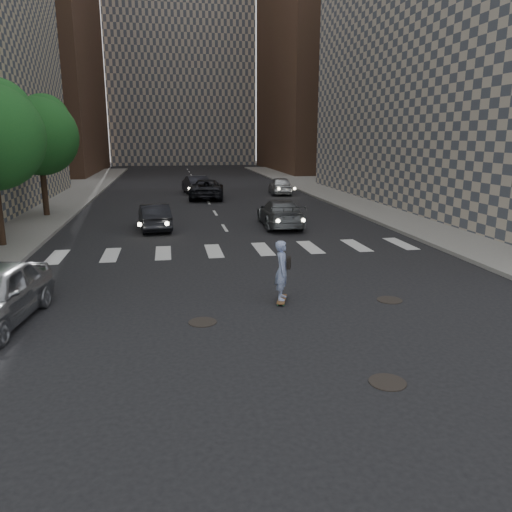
{
  "coord_description": "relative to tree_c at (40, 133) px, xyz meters",
  "views": [
    {
      "loc": [
        -2.7,
        -10.46,
        4.51
      ],
      "look_at": [
        -0.41,
        2.58,
        1.3
      ],
      "focal_mm": 35.0,
      "sensor_mm": 36.0,
      "label": 1
    }
  ],
  "objects": [
    {
      "name": "ground",
      "position": [
        9.45,
        -19.14,
        -4.65
      ],
      "size": [
        160.0,
        160.0,
        0.0
      ],
      "primitive_type": "plane",
      "color": "black",
      "rests_on": "ground"
    },
    {
      "name": "sidewalk_right",
      "position": [
        23.95,
        0.86,
        -4.57
      ],
      "size": [
        13.0,
        80.0,
        0.15
      ],
      "primitive_type": "cube",
      "color": "gray",
      "rests_on": "ground"
    },
    {
      "name": "tower_right",
      "position": [
        29.45,
        35.86,
        13.35
      ],
      "size": [
        18.0,
        24.0,
        36.0
      ],
      "primitive_type": "cube",
      "color": "brown",
      "rests_on": "ground"
    },
    {
      "name": "tower_center",
      "position": [
        9.45,
        58.86,
        19.35
      ],
      "size": [
        22.0,
        20.0,
        48.0
      ],
      "primitive_type": "cube",
      "color": "#ADA08E",
      "rests_on": "ground"
    },
    {
      "name": "tree_c",
      "position": [
        0.0,
        0.0,
        0.0
      ],
      "size": [
        4.2,
        4.2,
        6.6
      ],
      "color": "#382619",
      "rests_on": "sidewalk_left"
    },
    {
      "name": "manhole_a",
      "position": [
        10.65,
        -21.64,
        -4.64
      ],
      "size": [
        0.7,
        0.7,
        0.02
      ],
      "primitive_type": "cylinder",
      "color": "black",
      "rests_on": "ground"
    },
    {
      "name": "manhole_b",
      "position": [
        7.45,
        -17.94,
        -4.64
      ],
      "size": [
        0.7,
        0.7,
        0.02
      ],
      "primitive_type": "cylinder",
      "color": "black",
      "rests_on": "ground"
    },
    {
      "name": "manhole_c",
      "position": [
        12.75,
        -17.14,
        -4.64
      ],
      "size": [
        0.7,
        0.7,
        0.02
      ],
      "primitive_type": "cylinder",
      "color": "black",
      "rests_on": "ground"
    },
    {
      "name": "skateboarder",
      "position": [
        9.74,
        -16.75,
        -3.73
      ],
      "size": [
        0.56,
        0.9,
        1.74
      ],
      "rotation": [
        0.0,
        0.0,
        -0.31
      ],
      "color": "brown",
      "rests_on": "ground"
    },
    {
      "name": "traffic_car_a",
      "position": [
        6.03,
        -4.92,
        -4.01
      ],
      "size": [
        1.76,
        4.0,
        1.28
      ],
      "primitive_type": "imported",
      "rotation": [
        0.0,
        0.0,
        3.25
      ],
      "color": "black",
      "rests_on": "ground"
    },
    {
      "name": "traffic_car_b",
      "position": [
        12.3,
        -5.14,
        -3.97
      ],
      "size": [
        2.13,
        4.78,
        1.36
      ],
      "primitive_type": "imported",
      "rotation": [
        0.0,
        0.0,
        3.09
      ],
      "color": "#595D61",
      "rests_on": "ground"
    },
    {
      "name": "traffic_car_c",
      "position": [
        9.52,
        6.86,
        -3.94
      ],
      "size": [
        2.9,
        5.33,
        1.42
      ],
      "primitive_type": "imported",
      "rotation": [
        0.0,
        0.0,
        3.03
      ],
      "color": "black",
      "rests_on": "ground"
    },
    {
      "name": "traffic_car_d",
      "position": [
        15.45,
        8.86,
        -3.97
      ],
      "size": [
        2.0,
        4.13,
        1.36
      ],
      "primitive_type": "imported",
      "rotation": [
        0.0,
        0.0,
        3.04
      ],
      "color": "silver",
      "rests_on": "ground"
    },
    {
      "name": "traffic_car_e",
      "position": [
        8.9,
        10.25,
        -3.92
      ],
      "size": [
        2.11,
        4.56,
        1.45
      ],
      "primitive_type": "imported",
      "rotation": [
        0.0,
        0.0,
        3.27
      ],
      "color": "black",
      "rests_on": "ground"
    }
  ]
}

